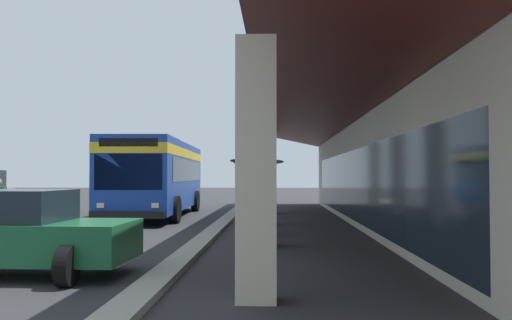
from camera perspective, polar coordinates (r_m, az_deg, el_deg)
The scene contains 6 objects.
ground at distance 20.44m, azimuth 10.25°, elevation -6.46°, with size 120.00×120.00×0.00m, color #2D2D30.
curb_strip at distance 19.49m, azimuth -3.48°, elevation -6.54°, with size 35.44×0.50×0.12m, color #9E998E.
plaza_building at distance 20.91m, azimuth 23.87°, elevation 3.60°, with size 29.83×13.68×7.16m.
transit_bus at distance 23.89m, azimuth -10.14°, elevation -1.32°, with size 11.30×3.10×3.34m.
parked_sedan_green at distance 10.49m, azimuth -25.02°, elevation -6.77°, with size 2.52×4.45×1.47m.
potted_palm at distance 16.01m, azimuth -0.21°, elevation -5.34°, with size 2.05×1.63×2.24m.
Camera 1 is at (20.16, 5.11, 1.71)m, focal length 38.47 mm.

